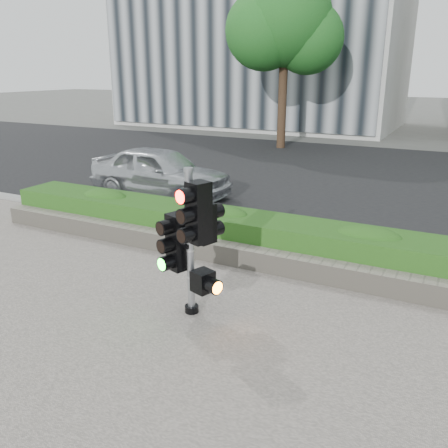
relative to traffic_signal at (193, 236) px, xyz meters
name	(u,v)px	position (x,y,z in m)	size (l,w,h in m)	color
ground	(214,322)	(0.35, -0.09, -1.16)	(120.00, 120.00, 0.00)	#51514C
sidewalk	(83,445)	(0.35, -2.59, -1.14)	(16.00, 11.00, 0.03)	#9E9389
road	(365,178)	(0.35, 9.91, -1.15)	(60.00, 13.00, 0.02)	black
curb	(292,245)	(0.35, 3.06, -1.10)	(60.00, 0.25, 0.12)	gray
stone_wall	(267,261)	(0.35, 1.81, -0.96)	(12.00, 0.32, 0.34)	gray
hedge	(281,239)	(0.35, 2.46, -0.79)	(12.00, 1.00, 0.68)	#3F8D2B
tree_left	(285,23)	(-4.17, 14.47, 3.89)	(4.61, 4.03, 7.34)	black
traffic_signal	(193,236)	(0.00, 0.00, 0.00)	(0.75, 0.63, 2.04)	black
car_silver	(160,172)	(-4.07, 5.13, -0.48)	(1.56, 3.88, 1.32)	silver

